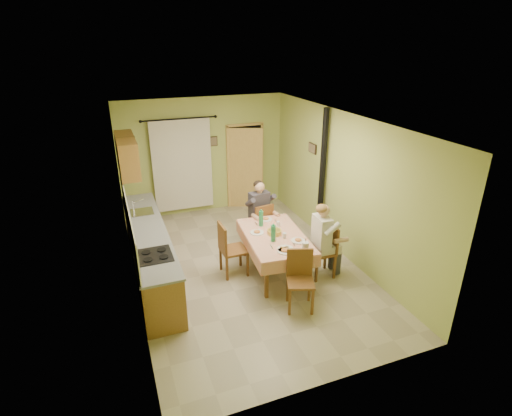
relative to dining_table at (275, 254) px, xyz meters
name	(u,v)px	position (x,y,z in m)	size (l,w,h in m)	color
floor	(246,267)	(-0.45, 0.34, -0.38)	(4.00, 6.00, 0.01)	tan
room_shell	(245,177)	(-0.45, 0.34, 1.44)	(4.04, 6.04, 2.82)	#B1BF62
kitchen_run	(149,251)	(-2.16, 0.74, 0.10)	(0.64, 3.64, 1.56)	olive
upper_cabinets	(127,155)	(-2.27, 2.04, 1.57)	(0.35, 1.40, 0.70)	olive
curtain	(182,165)	(-1.00, 3.24, 0.88)	(1.70, 0.07, 2.22)	black
doorway	(246,166)	(0.58, 3.24, 0.67)	(0.96, 0.36, 2.15)	black
dining_table	(275,254)	(0.00, 0.00, 0.00)	(1.19, 1.82, 0.76)	tan
tableware	(278,234)	(0.00, -0.11, 0.45)	(0.81, 1.67, 0.33)	white
chair_far	(260,233)	(0.12, 1.05, -0.09)	(0.46, 0.46, 0.97)	brown
chair_near	(300,292)	(-0.05, -1.13, -0.09)	(0.53, 0.53, 0.98)	brown
chair_right	(322,261)	(0.76, -0.41, -0.09)	(0.44, 0.44, 0.98)	brown
chair_left	(233,259)	(-0.74, 0.23, -0.09)	(0.46, 0.46, 1.02)	brown
man_far	(260,207)	(0.12, 1.06, 0.50)	(0.62, 0.51, 1.39)	#38333D
man_right	(323,232)	(0.75, -0.41, 0.50)	(0.47, 0.59, 1.39)	beige
stove_flue	(321,194)	(1.45, 0.94, 0.64)	(0.24, 0.24, 2.80)	black
picture_back	(213,141)	(-0.20, 3.31, 1.37)	(0.19, 0.03, 0.23)	black
picture_right	(312,148)	(1.52, 1.54, 1.47)	(0.03, 0.31, 0.21)	brown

